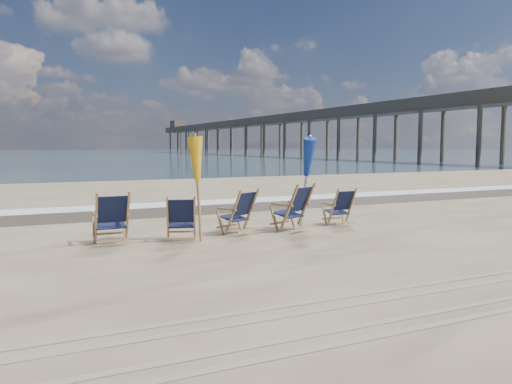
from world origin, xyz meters
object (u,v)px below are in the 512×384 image
umbrella_blue (305,159)px  fishing_pier (277,130)px  beach_chair_4 (351,206)px  beach_chair_1 (195,218)px  beach_chair_0 (128,217)px  beach_chair_2 (251,210)px  beach_chair_3 (306,206)px  umbrella_yellow (198,165)px

umbrella_blue → fishing_pier: (36.69, 71.58, 3.09)m
beach_chair_4 → beach_chair_1: bearing=4.1°
beach_chair_0 → beach_chair_2: size_ratio=1.05×
fishing_pier → beach_chair_3: bearing=-117.1°
beach_chair_0 → fishing_pier: size_ratio=0.01×
beach_chair_0 → beach_chair_3: size_ratio=0.96×
beach_chair_3 → beach_chair_1: bearing=-17.6°
beach_chair_4 → beach_chair_3: bearing=4.5°
beach_chair_1 → beach_chair_2: bearing=-145.7°
umbrella_yellow → fishing_pier: size_ratio=0.01×
umbrella_yellow → fishing_pier: (39.31, 71.95, 3.15)m
beach_chair_2 → umbrella_yellow: 1.69m
beach_chair_1 → fishing_pier: 82.20m
umbrella_blue → fishing_pier: size_ratio=0.01×
beach_chair_0 → beach_chair_3: bearing=179.0°
beach_chair_2 → beach_chair_3: beach_chair_3 is taller
beach_chair_1 → beach_chair_2: beach_chair_2 is taller
beach_chair_0 → umbrella_yellow: 1.66m
beach_chair_0 → beach_chair_4: beach_chair_0 is taller
beach_chair_4 → umbrella_yellow: umbrella_yellow is taller
beach_chair_4 → umbrella_blue: 1.66m
beach_chair_3 → umbrella_yellow: 2.74m
beach_chair_2 → beach_chair_3: (1.25, -0.18, 0.04)m
beach_chair_0 → beach_chair_3: (3.87, -0.10, 0.02)m
beach_chair_0 → umbrella_yellow: umbrella_yellow is taller
beach_chair_0 → beach_chair_4: size_ratio=1.14×
beach_chair_1 → umbrella_yellow: bearing=-132.4°
beach_chair_3 → fishing_pier: fishing_pier is taller
beach_chair_0 → fishing_pier: (40.62, 71.67, 4.14)m
beach_chair_3 → beach_chair_4: (1.30, 0.13, -0.08)m
beach_chair_2 → fishing_pier: size_ratio=0.01×
beach_chair_0 → beach_chair_1: (1.21, -0.34, -0.05)m
beach_chair_3 → umbrella_blue: bearing=-133.2°
beach_chair_1 → umbrella_blue: umbrella_blue is taller
umbrella_yellow → umbrella_blue: bearing=8.1°
umbrella_yellow → beach_chair_3: bearing=4.2°
beach_chair_0 → beach_chair_2: beach_chair_0 is taller
umbrella_blue → beach_chair_0: bearing=-178.7°
beach_chair_0 → umbrella_yellow: bearing=168.2°
beach_chair_1 → umbrella_blue: size_ratio=0.44×
beach_chair_1 → fishing_pier: (39.41, 72.01, 4.19)m
beach_chair_4 → umbrella_yellow: size_ratio=0.45×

